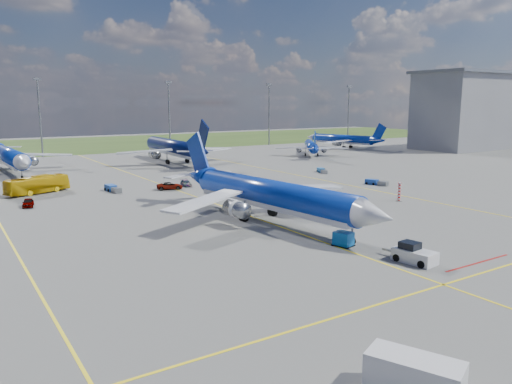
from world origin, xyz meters
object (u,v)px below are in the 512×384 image
bg_jet_n (173,162)px  apron_bus (37,185)px  baggage_tug_c (113,189)px  warning_post (399,192)px  bg_jet_ene (342,148)px  service_car_c (186,183)px  bg_jet_nnw (10,172)px  uld_container (343,239)px  baggage_tug_e (322,171)px  bg_jet_ne (311,155)px  service_van (414,377)px  service_car_a (28,203)px  main_airliner (271,222)px  baggage_tug_w (376,182)px  service_car_b (170,186)px  pushback_tug (414,254)px

bg_jet_n → apron_bus: (-38.67, -30.30, 1.55)m
baggage_tug_c → warning_post: bearing=-47.9°
bg_jet_ene → service_car_c: (-80.94, -45.19, 0.58)m
bg_jet_nnw → bg_jet_ene: 106.81m
bg_jet_ene → uld_container: size_ratio=17.27×
baggage_tug_e → bg_jet_ne: bearing=77.0°
bg_jet_ene → service_van: bearing=35.7°
service_van → bg_jet_ene: bearing=24.9°
service_car_c → bg_jet_n: bearing=81.6°
baggage_tug_e → bg_jet_ene: bearing=65.9°
bg_jet_ne → bg_jet_ene: bearing=-116.6°
warning_post → service_car_a: (-51.08, 27.43, -0.86)m
service_car_c → baggage_tug_e: bearing=12.0°
bg_jet_nnw → main_airliner: 75.17m
bg_jet_nnw → service_van: (6.73, -108.64, 1.11)m
warning_post → baggage_tug_w: size_ratio=0.65×
baggage_tug_w → bg_jet_nnw: bearing=118.5°
service_car_b → baggage_tug_w: bearing=-100.0°
pushback_tug → bg_jet_nnw: bearing=97.4°
main_airliner → baggage_tug_e: bearing=35.9°
uld_container → service_van: service_van is taller
pushback_tug → service_van: (-18.46, -15.48, 0.31)m
bg_jet_n → service_car_a: bg_jet_n is taller
warning_post → uld_container: size_ratio=1.54×
service_car_b → baggage_tug_c: 10.07m
bg_jet_nnw → apron_bus: size_ratio=3.65×
bg_jet_ne → main_airliner: 87.17m
service_car_c → baggage_tug_w: service_car_c is taller
bg_jet_ene → baggage_tug_w: bearing=38.8°
bg_jet_n → service_van: bg_jet_n is taller
bg_jet_n → service_car_b: bearing=67.9°
baggage_tug_w → bg_jet_ene: bearing=35.8°
bg_jet_ne → apron_bus: (-81.09, -24.77, 1.55)m
main_airliner → apron_bus: size_ratio=3.70×
bg_jet_ne → service_car_b: (-60.05, -33.44, 0.65)m
pushback_tug → baggage_tug_c: (-13.05, 56.00, -0.28)m
warning_post → uld_container: 28.85m
baggage_tug_c → bg_jet_ne: bearing=18.3°
service_car_a → baggage_tug_w: bearing=-0.8°
service_car_a → pushback_tug: bearing=-48.4°
bg_jet_ne → apron_bus: 84.80m
warning_post → service_van: warning_post is taller
bg_jet_nnw → baggage_tug_w: 80.90m
service_car_b → main_airliner: bearing=-162.5°
baggage_tug_w → service_car_c: bearing=133.1°
bg_jet_ne → uld_container: bearing=87.9°
service_van → service_car_c: (18.96, 69.85, -0.53)m
apron_bus → pushback_tug: bearing=179.9°
service_van → service_car_c: size_ratio=1.26×
bg_jet_ne → uld_container: (-58.34, -77.83, 0.78)m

